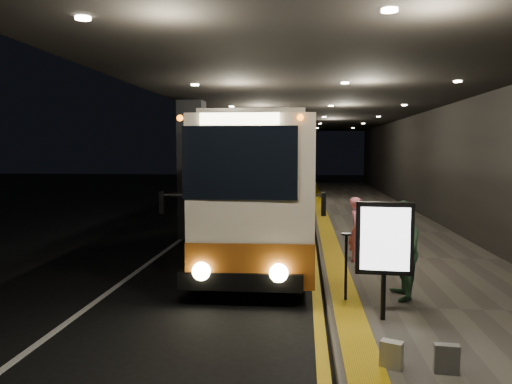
{
  "coord_description": "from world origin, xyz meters",
  "views": [
    {
      "loc": [
        2.08,
        -11.73,
        2.85
      ],
      "look_at": [
        0.78,
        1.77,
        1.7
      ],
      "focal_mm": 35.0,
      "sensor_mm": 36.0,
      "label": 1
    }
  ],
  "objects_px": {
    "bag_plain": "(392,354)",
    "bag_polka": "(446,359)",
    "coach_second": "(286,164)",
    "passenger_boarding": "(357,229)",
    "passenger_waiting_green": "(400,250)",
    "info_sign": "(384,241)",
    "stanchion_post": "(346,267)",
    "coach_main": "(264,191)"
  },
  "relations": [
    {
      "from": "bag_plain",
      "to": "bag_polka",
      "type": "bearing_deg",
      "value": -8.91
    },
    {
      "from": "coach_second",
      "to": "passenger_boarding",
      "type": "relative_size",
      "value": 8.46
    },
    {
      "from": "passenger_waiting_green",
      "to": "info_sign",
      "type": "height_order",
      "value": "info_sign"
    },
    {
      "from": "info_sign",
      "to": "coach_second",
      "type": "bearing_deg",
      "value": 100.48
    },
    {
      "from": "bag_plain",
      "to": "info_sign",
      "type": "distance_m",
      "value": 2.1
    },
    {
      "from": "passenger_waiting_green",
      "to": "stanchion_post",
      "type": "bearing_deg",
      "value": -80.27
    },
    {
      "from": "coach_main",
      "to": "coach_second",
      "type": "xyz_separation_m",
      "value": [
        0.04,
        16.46,
        0.29
      ]
    },
    {
      "from": "passenger_waiting_green",
      "to": "bag_polka",
      "type": "relative_size",
      "value": 5.02
    },
    {
      "from": "passenger_boarding",
      "to": "info_sign",
      "type": "xyz_separation_m",
      "value": [
        -0.03,
        -4.24,
        0.49
      ]
    },
    {
      "from": "passenger_boarding",
      "to": "bag_plain",
      "type": "bearing_deg",
      "value": -159.86
    },
    {
      "from": "coach_main",
      "to": "bag_plain",
      "type": "relative_size",
      "value": 33.73
    },
    {
      "from": "passenger_waiting_green",
      "to": "stanchion_post",
      "type": "xyz_separation_m",
      "value": [
        -0.98,
        -0.2,
        -0.29
      ]
    },
    {
      "from": "info_sign",
      "to": "stanchion_post",
      "type": "height_order",
      "value": "info_sign"
    },
    {
      "from": "coach_main",
      "to": "passenger_boarding",
      "type": "relative_size",
      "value": 7.25
    },
    {
      "from": "coach_main",
      "to": "passenger_boarding",
      "type": "height_order",
      "value": "coach_main"
    },
    {
      "from": "info_sign",
      "to": "passenger_waiting_green",
      "type": "bearing_deg",
      "value": 72.77
    },
    {
      "from": "coach_main",
      "to": "stanchion_post",
      "type": "xyz_separation_m",
      "value": [
        1.88,
        -5.27,
        -0.93
      ]
    },
    {
      "from": "passenger_waiting_green",
      "to": "info_sign",
      "type": "bearing_deg",
      "value": -23.56
    },
    {
      "from": "stanchion_post",
      "to": "bag_plain",
      "type": "bearing_deg",
      "value": -82.94
    },
    {
      "from": "coach_second",
      "to": "info_sign",
      "type": "bearing_deg",
      "value": -80.35
    },
    {
      "from": "passenger_boarding",
      "to": "bag_plain",
      "type": "height_order",
      "value": "passenger_boarding"
    },
    {
      "from": "bag_polka",
      "to": "info_sign",
      "type": "relative_size",
      "value": 0.19
    },
    {
      "from": "passenger_waiting_green",
      "to": "bag_polka",
      "type": "distance_m",
      "value": 3.13
    },
    {
      "from": "passenger_boarding",
      "to": "bag_polka",
      "type": "height_order",
      "value": "passenger_boarding"
    },
    {
      "from": "passenger_waiting_green",
      "to": "bag_plain",
      "type": "distance_m",
      "value": 3.1
    },
    {
      "from": "coach_second",
      "to": "bag_plain",
      "type": "xyz_separation_m",
      "value": [
        2.18,
        -24.48,
        -1.65
      ]
    },
    {
      "from": "passenger_waiting_green",
      "to": "coach_second",
      "type": "bearing_deg",
      "value": -174.3
    },
    {
      "from": "coach_main",
      "to": "passenger_boarding",
      "type": "bearing_deg",
      "value": -41.29
    },
    {
      "from": "passenger_waiting_green",
      "to": "coach_main",
      "type": "bearing_deg",
      "value": -152.34
    },
    {
      "from": "coach_second",
      "to": "passenger_boarding",
      "type": "distance_m",
      "value": 18.64
    },
    {
      "from": "passenger_waiting_green",
      "to": "bag_polka",
      "type": "xyz_separation_m",
      "value": [
        -0.01,
        -3.05,
        -0.72
      ]
    },
    {
      "from": "bag_plain",
      "to": "info_sign",
      "type": "bearing_deg",
      "value": 84.56
    },
    {
      "from": "stanchion_post",
      "to": "coach_second",
      "type": "bearing_deg",
      "value": 94.84
    },
    {
      "from": "coach_second",
      "to": "bag_polka",
      "type": "bearing_deg",
      "value": -79.73
    },
    {
      "from": "coach_main",
      "to": "bag_plain",
      "type": "height_order",
      "value": "coach_main"
    },
    {
      "from": "info_sign",
      "to": "passenger_boarding",
      "type": "bearing_deg",
      "value": 94.18
    },
    {
      "from": "bag_polka",
      "to": "stanchion_post",
      "type": "xyz_separation_m",
      "value": [
        -0.97,
        2.85,
        0.42
      ]
    },
    {
      "from": "coach_main",
      "to": "passenger_waiting_green",
      "type": "xyz_separation_m",
      "value": [
        2.86,
        -5.07,
        -0.63
      ]
    },
    {
      "from": "coach_second",
      "to": "bag_polka",
      "type": "height_order",
      "value": "coach_second"
    },
    {
      "from": "coach_main",
      "to": "passenger_waiting_green",
      "type": "bearing_deg",
      "value": -62.32
    },
    {
      "from": "passenger_waiting_green",
      "to": "bag_polka",
      "type": "height_order",
      "value": "passenger_waiting_green"
    },
    {
      "from": "passenger_waiting_green",
      "to": "info_sign",
      "type": "xyz_separation_m",
      "value": [
        -0.47,
        -1.17,
        0.38
      ]
    }
  ]
}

